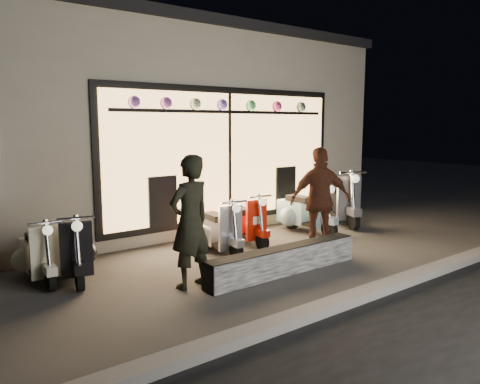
% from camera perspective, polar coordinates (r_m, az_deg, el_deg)
% --- Properties ---
extents(ground, '(40.00, 40.00, 0.00)m').
position_cam_1_polar(ground, '(7.51, 2.54, -8.52)').
color(ground, '#383533').
rests_on(ground, ground).
extents(kerb, '(40.00, 0.25, 0.12)m').
position_cam_1_polar(kerb, '(6.18, 14.83, -11.99)').
color(kerb, slate).
rests_on(kerb, ground).
extents(shop_building, '(10.20, 6.23, 4.20)m').
position_cam_1_polar(shop_building, '(11.46, -13.76, 7.73)').
color(shop_building, beige).
rests_on(shop_building, ground).
extents(graffiti_barrier, '(2.68, 0.28, 0.40)m').
position_cam_1_polar(graffiti_barrier, '(6.92, 5.38, -8.29)').
color(graffiti_barrier, black).
rests_on(graffiti_barrier, ground).
extents(scooter_silver, '(0.49, 1.30, 0.92)m').
position_cam_1_polar(scooter_silver, '(8.03, -2.94, -4.66)').
color(scooter_silver, black).
rests_on(scooter_silver, ground).
extents(scooter_red, '(0.48, 1.28, 0.91)m').
position_cam_1_polar(scooter_red, '(8.65, 0.23, -3.73)').
color(scooter_red, black).
rests_on(scooter_red, ground).
extents(scooter_black, '(0.58, 1.32, 0.94)m').
position_cam_1_polar(scooter_black, '(7.16, -19.77, -6.73)').
color(scooter_black, black).
rests_on(scooter_black, ground).
extents(scooter_cream, '(0.42, 1.23, 0.88)m').
position_cam_1_polar(scooter_cream, '(7.23, -23.34, -6.94)').
color(scooter_cream, black).
rests_on(scooter_cream, ground).
extents(scooter_blue, '(0.48, 1.42, 1.02)m').
position_cam_1_polar(scooter_blue, '(9.61, 7.48, -2.33)').
color(scooter_blue, black).
rests_on(scooter_blue, ground).
extents(scooter_grey, '(0.93, 1.59, 1.15)m').
position_cam_1_polar(scooter_grey, '(10.60, 11.57, -1.13)').
color(scooter_grey, black).
rests_on(scooter_grey, ground).
extents(man, '(0.72, 0.54, 1.78)m').
position_cam_1_polar(man, '(6.22, -6.10, -3.63)').
color(man, black).
rests_on(man, ground).
extents(woman, '(1.14, 0.85, 1.79)m').
position_cam_1_polar(woman, '(8.01, 9.76, -0.98)').
color(woman, '#52291A').
rests_on(woman, ground).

